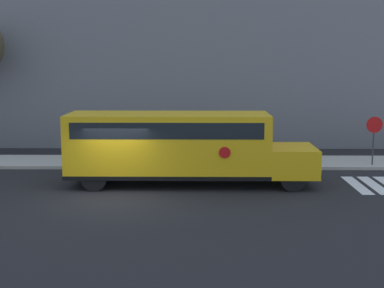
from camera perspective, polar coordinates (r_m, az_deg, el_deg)
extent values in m
plane|color=black|center=(20.41, -8.31, -5.59)|extent=(60.00, 60.00, 0.00)
cube|color=#B2ADA3|center=(26.67, -6.15, -1.92)|extent=(44.00, 3.00, 0.15)
cube|color=slate|center=(32.67, -4.95, 10.56)|extent=(32.00, 4.00, 12.01)
cube|color=white|center=(23.04, 17.16, -4.20)|extent=(0.50, 3.20, 0.01)
cube|color=white|center=(23.24, 18.82, -4.17)|extent=(0.50, 3.20, 0.01)
cube|color=yellow|center=(21.80, -2.53, 0.00)|extent=(8.13, 2.50, 2.50)
cube|color=yellow|center=(22.20, 10.54, -1.75)|extent=(1.91, 2.50, 1.15)
cube|color=black|center=(22.01, -2.51, -3.00)|extent=(8.13, 2.54, 0.16)
cube|color=black|center=(21.70, -2.54, 1.82)|extent=(7.48, 2.53, 0.64)
cylinder|color=red|center=(20.54, 3.51, -0.92)|extent=(0.44, 0.02, 0.44)
cylinder|color=black|center=(23.33, 9.83, -2.51)|extent=(1.00, 0.30, 1.00)
cylinder|color=black|center=(21.25, 10.74, -3.68)|extent=(1.00, 0.30, 1.00)
cylinder|color=black|center=(23.40, -9.39, -2.47)|extent=(1.00, 0.30, 1.00)
cylinder|color=black|center=(21.33, -10.40, -3.62)|extent=(1.00, 0.30, 1.00)
cylinder|color=#38383A|center=(26.69, 18.75, -0.20)|extent=(0.07, 0.07, 2.11)
cylinder|color=red|center=(26.51, 18.89, 1.95)|extent=(0.76, 0.03, 0.76)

